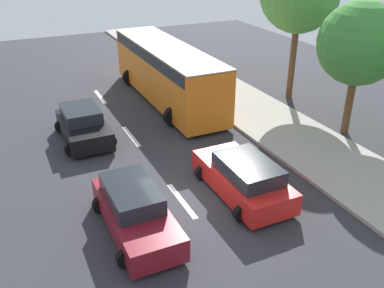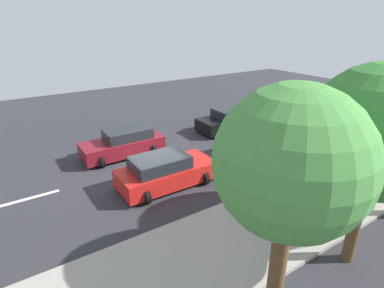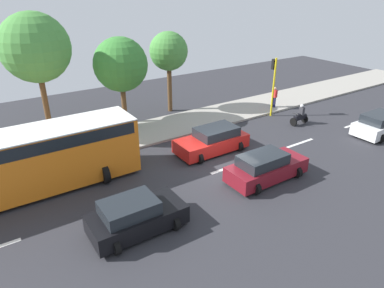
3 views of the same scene
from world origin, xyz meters
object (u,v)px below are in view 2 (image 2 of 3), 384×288
(car_black, at_px, (227,120))
(car_red, at_px, (165,171))
(street_tree_north, at_px, (291,165))
(car_maroon, at_px, (124,144))
(city_bus, at_px, (331,117))
(street_tree_center, at_px, (377,133))

(car_black, height_order, car_red, same)
(car_black, distance_m, street_tree_north, 15.56)
(car_black, height_order, street_tree_north, street_tree_north)
(car_maroon, height_order, street_tree_north, street_tree_north)
(car_red, bearing_deg, street_tree_north, -11.39)
(street_tree_north, bearing_deg, car_black, 144.36)
(car_red, bearing_deg, city_bus, 83.33)
(city_bus, height_order, street_tree_center, street_tree_center)
(car_black, height_order, street_tree_center, street_tree_center)
(car_maroon, relative_size, street_tree_center, 0.72)
(car_maroon, relative_size, car_red, 0.99)
(car_red, bearing_deg, car_maroon, -175.94)
(car_maroon, relative_size, street_tree_north, 0.72)
(car_black, xyz_separation_m, car_red, (4.31, -7.17, 0.00))
(city_bus, distance_m, street_tree_north, 14.02)
(car_black, xyz_separation_m, city_bus, (5.52, 3.21, 1.14))
(car_maroon, xyz_separation_m, city_bus, (5.46, 10.68, 1.13))
(car_black, relative_size, street_tree_north, 0.64)
(car_red, height_order, city_bus, city_bus)
(car_red, relative_size, street_tree_center, 0.72)
(city_bus, bearing_deg, street_tree_center, -51.79)
(street_tree_center, xyz_separation_m, street_tree_north, (0.55, -4.16, 0.39))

